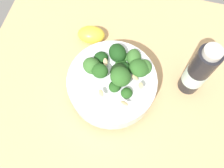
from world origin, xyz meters
TOP-DOWN VIEW (x-y plane):
  - ground_plane at (0.00, 0.00)cm, footprint 70.77×70.77cm
  - bowl_of_broccoli at (-2.96, -1.60)cm, footprint 19.74×19.74cm
  - lemon_wedge at (-15.17, -10.55)cm, footprint 5.76×7.63cm
  - bottle_short at (-8.28, 15.70)cm, footprint 4.96×4.96cm

SIDE VIEW (x-z plane):
  - ground_plane at x=0.00cm, z-range -4.21..0.00cm
  - lemon_wedge at x=-15.17cm, z-range 0.00..3.95cm
  - bowl_of_broccoli at x=-2.96cm, z-range -0.89..10.17cm
  - bottle_short at x=-8.28cm, z-range -0.73..15.85cm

